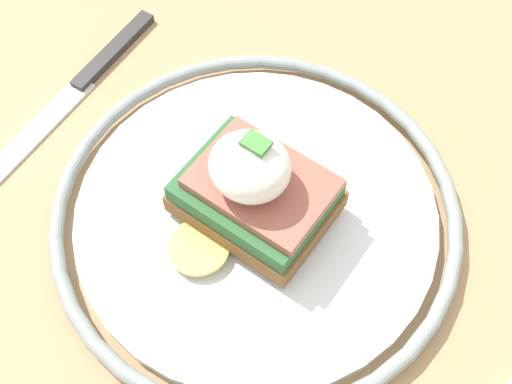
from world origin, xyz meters
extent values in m
cube|color=tan|center=(0.00, 0.00, 0.73)|extent=(0.83, 0.84, 0.03)
cylinder|color=tan|center=(0.35, -0.36, 0.36)|extent=(0.06, 0.06, 0.72)
cylinder|color=silver|center=(0.03, 0.05, 0.75)|extent=(0.24, 0.24, 0.01)
torus|color=gray|center=(0.03, 0.05, 0.76)|extent=(0.28, 0.28, 0.01)
cube|color=brown|center=(0.03, 0.05, 0.77)|extent=(0.10, 0.07, 0.02)
cube|color=#2D6033|center=(0.03, 0.05, 0.78)|extent=(0.09, 0.07, 0.01)
cube|color=#9E5647|center=(0.03, 0.05, 0.79)|extent=(0.08, 0.06, 0.01)
ellipsoid|color=white|center=(0.04, 0.05, 0.82)|extent=(0.05, 0.05, 0.04)
cylinder|color=#EAD166|center=(0.05, 0.09, 0.76)|extent=(0.04, 0.04, 0.00)
cube|color=#47843D|center=(0.03, 0.05, 0.83)|extent=(0.02, 0.01, 0.00)
cube|color=#2D2D2D|center=(0.21, -0.01, 0.75)|extent=(0.02, 0.09, 0.01)
cube|color=silver|center=(0.21, 0.09, 0.75)|extent=(0.03, 0.12, 0.00)
camera|label=1|loc=(-0.09, 0.22, 1.13)|focal=45.00mm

